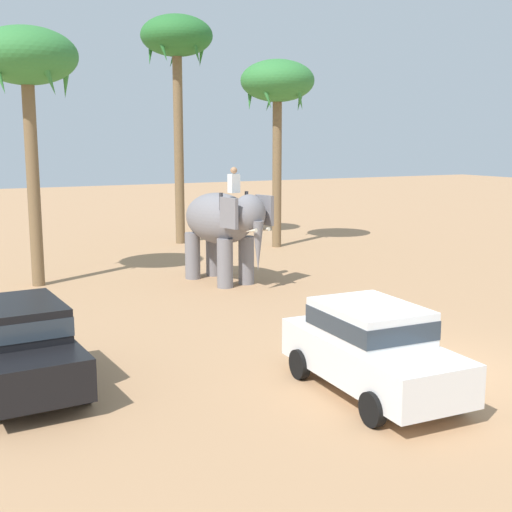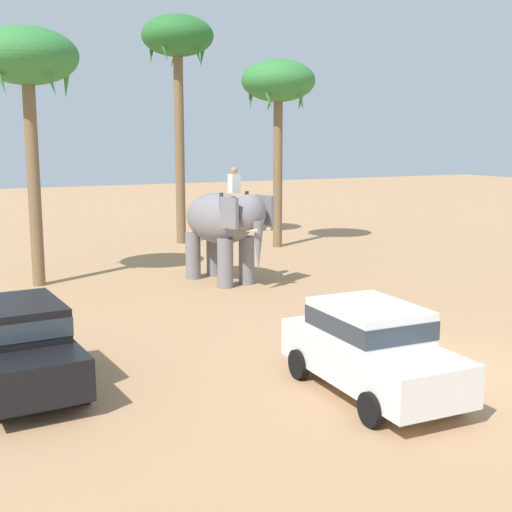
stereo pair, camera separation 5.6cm
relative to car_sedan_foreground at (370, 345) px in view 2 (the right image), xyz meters
name	(u,v)px [view 2 (the right image)]	position (x,y,z in m)	size (l,w,h in m)	color
ground_plane	(418,368)	(1.75, 0.64, -0.93)	(120.00, 120.00, 0.00)	tan
car_sedan_foreground	(370,345)	(0.00, 0.00, 0.00)	(2.03, 4.18, 1.70)	white
car_parked_far_side	(19,342)	(-5.82, 3.25, 0.00)	(2.01, 4.17, 1.70)	black
elephant_with_mahout	(223,224)	(1.79, 10.46, 1.06)	(2.26, 4.01, 3.88)	slate
palm_tree_behind_elephant	(27,64)	(-3.82, 12.84, 6.16)	(3.20, 3.20, 8.23)	brown
palm_tree_near_hut	(278,86)	(7.17, 16.36, 6.09)	(3.20, 3.20, 8.16)	brown
palm_tree_left_of_road	(178,45)	(3.74, 19.38, 7.96)	(3.20, 3.20, 10.19)	brown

